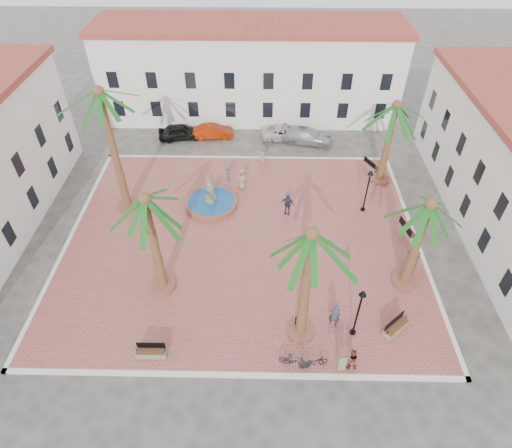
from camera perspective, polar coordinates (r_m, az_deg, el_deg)
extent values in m
plane|color=#56544F|center=(32.20, -1.78, -2.09)|extent=(120.00, 120.00, 0.00)
cube|color=#AA5550|center=(32.15, -1.78, -2.00)|extent=(26.00, 22.00, 0.15)
cube|color=silver|center=(40.77, -1.13, 8.81)|extent=(26.30, 0.30, 0.16)
cube|color=silver|center=(25.42, -2.89, -19.48)|extent=(26.30, 0.30, 0.16)
cube|color=silver|center=(34.13, 20.60, -2.15)|extent=(0.30, 22.30, 0.16)
cube|color=silver|center=(35.21, -23.43, -1.55)|extent=(0.30, 22.30, 0.16)
cube|color=white|center=(46.68, -0.81, 19.45)|extent=(30.00, 7.00, 9.00)
cube|color=#A33F34|center=(45.08, -0.87, 25.04)|extent=(30.40, 7.40, 0.50)
cube|color=black|center=(46.79, -17.75, 14.45)|extent=(1.00, 0.12, 1.60)
cube|color=black|center=(45.76, -13.14, 14.72)|extent=(1.00, 0.12, 1.60)
cube|color=black|center=(45.02, -8.34, 14.91)|extent=(1.00, 0.12, 1.60)
cube|color=black|center=(44.59, -3.41, 14.99)|extent=(1.00, 0.12, 1.60)
cube|color=black|center=(44.47, 1.58, 14.97)|extent=(1.00, 0.12, 1.60)
cube|color=black|center=(44.66, 6.57, 14.84)|extent=(1.00, 0.12, 1.60)
cube|color=black|center=(45.17, 11.46, 14.61)|extent=(1.00, 0.12, 1.60)
cube|color=black|center=(45.97, 16.21, 14.29)|extent=(1.00, 0.12, 1.60)
cube|color=black|center=(45.57, -18.55, 17.77)|extent=(1.00, 0.12, 1.60)
cube|color=black|center=(44.52, -13.76, 18.14)|extent=(1.00, 0.12, 1.60)
cube|color=black|center=(43.76, -8.74, 18.40)|extent=(1.00, 0.12, 1.60)
cube|color=black|center=(43.31, -3.58, 18.53)|extent=(1.00, 0.12, 1.60)
cube|color=black|center=(43.19, 1.66, 18.52)|extent=(1.00, 0.12, 1.60)
cube|color=black|center=(43.39, 6.89, 18.36)|extent=(1.00, 0.12, 1.60)
cube|color=black|center=(43.91, 12.01, 18.07)|extent=(1.00, 0.12, 1.60)
cube|color=black|center=(44.74, 16.96, 17.66)|extent=(1.00, 0.12, 1.60)
cube|color=black|center=(30.59, 30.52, -6.79)|extent=(0.12, 1.00, 1.60)
cube|color=black|center=(32.84, 28.18, -1.97)|extent=(0.12, 1.00, 1.60)
cube|color=black|center=(35.33, 26.16, 2.20)|extent=(0.12, 1.00, 1.60)
cube|color=black|center=(38.02, 24.41, 5.80)|extent=(0.12, 1.00, 1.60)
cube|color=black|center=(40.88, 22.89, 8.90)|extent=(0.12, 1.00, 1.60)
cube|color=black|center=(43.86, 21.54, 11.59)|extent=(0.12, 1.00, 1.60)
cube|color=black|center=(31.08, 29.92, 2.03)|extent=(0.12, 1.00, 1.60)
cube|color=black|center=(33.71, 27.67, 6.10)|extent=(0.12, 1.00, 1.60)
cube|color=black|center=(36.52, 25.73, 9.57)|extent=(0.12, 1.00, 1.60)
cube|color=black|center=(39.48, 24.05, 12.51)|extent=(0.12, 1.00, 1.60)
cube|color=black|center=(42.56, 22.57, 15.03)|extent=(0.12, 1.00, 1.60)
cube|color=black|center=(34.02, -30.09, -1.14)|extent=(0.12, 1.00, 1.60)
cube|color=black|center=(36.64, -27.65, 3.13)|extent=(0.12, 1.00, 1.60)
cube|color=black|center=(39.48, -25.54, 6.80)|extent=(0.12, 1.00, 1.60)
cube|color=black|center=(42.52, -23.69, 9.96)|extent=(0.12, 1.00, 1.60)
cube|color=black|center=(35.07, -29.19, 6.93)|extent=(0.12, 1.00, 1.60)
cube|color=black|center=(38.04, -26.86, 10.46)|extent=(0.12, 1.00, 1.60)
cube|color=black|center=(41.18, -24.85, 13.46)|extent=(0.12, 1.00, 1.60)
cylinder|color=#975341|center=(35.11, -6.00, 2.84)|extent=(4.30, 4.30, 0.41)
cylinder|color=#194C8C|center=(34.99, -6.03, 3.07)|extent=(3.79, 3.79, 0.06)
cylinder|color=gray|center=(34.98, -6.03, 3.10)|extent=(0.92, 0.92, 0.82)
cylinder|color=gray|center=(34.47, -6.12, 4.16)|extent=(0.61, 0.61, 1.23)
sphere|color=gray|center=(34.01, -6.22, 5.18)|extent=(0.45, 0.45, 0.45)
cylinder|color=#975341|center=(36.36, -16.72, 2.46)|extent=(1.70, 1.70, 0.25)
cylinder|color=brown|center=(33.58, -18.36, 8.97)|extent=(0.55, 0.55, 9.63)
sphere|color=brown|center=(31.39, -20.29, 16.31)|extent=(0.74, 0.74, 0.74)
cylinder|color=#975341|center=(29.49, -12.24, -7.92)|extent=(1.66, 1.66, 0.25)
cylinder|color=brown|center=(26.80, -13.38, -2.75)|extent=(0.54, 0.54, 7.24)
sphere|color=brown|center=(24.46, -14.70, 3.30)|extent=(0.72, 0.72, 0.72)
cylinder|color=#975341|center=(26.79, 5.93, -14.02)|extent=(1.64, 1.64, 0.25)
cylinder|color=brown|center=(23.51, 6.63, -8.40)|extent=(0.53, 0.53, 7.97)
sphere|color=brown|center=(20.62, 7.48, -1.32)|extent=(0.72, 0.72, 0.72)
cylinder|color=#975341|center=(30.77, 19.11, -7.08)|extent=(1.66, 1.66, 0.25)
cylinder|color=brown|center=(28.43, 20.61, -2.58)|extent=(0.54, 0.54, 6.51)
sphere|color=brown|center=(26.40, 22.27, 2.48)|extent=(0.73, 0.73, 0.73)
cylinder|color=#975341|center=(39.18, 16.13, 5.79)|extent=(1.68, 1.68, 0.25)
cylinder|color=brown|center=(37.29, 17.16, 10.21)|extent=(0.55, 0.55, 6.89)
sphere|color=brown|center=(35.70, 18.29, 14.88)|extent=(0.73, 0.73, 0.73)
cube|color=gray|center=(26.47, -13.75, -16.39)|extent=(1.75, 0.54, 0.39)
cube|color=#56351E|center=(26.28, -13.84, -16.13)|extent=(1.65, 0.49, 0.06)
cube|color=black|center=(26.17, -13.84, -15.43)|extent=(1.65, 0.05, 0.48)
cylinder|color=black|center=(26.39, -15.68, -15.84)|extent=(0.05, 0.05, 0.29)
cylinder|color=black|center=(26.00, -12.05, -16.13)|extent=(0.05, 0.05, 0.29)
cube|color=gray|center=(27.98, 18.13, -13.07)|extent=(1.80, 1.65, 0.42)
cube|color=#56351E|center=(27.80, 18.23, -12.79)|extent=(1.69, 1.54, 0.06)
cube|color=black|center=(27.63, 17.98, -12.17)|extent=(1.39, 1.18, 0.52)
cylinder|color=black|center=(27.19, 17.16, -13.68)|extent=(0.05, 0.05, 0.31)
cylinder|color=black|center=(28.22, 19.37, -11.62)|extent=(0.05, 0.05, 0.31)
cube|color=gray|center=(34.25, 19.47, -0.95)|extent=(1.02, 2.08, 0.44)
cube|color=#56351E|center=(34.09, 19.56, -0.63)|extent=(0.94, 1.96, 0.07)
cube|color=black|center=(33.78, 19.31, -0.32)|extent=(0.46, 1.85, 0.55)
cylinder|color=black|center=(33.43, 20.30, -1.53)|extent=(0.05, 0.05, 0.33)
cylinder|color=black|center=(34.59, 18.94, 0.56)|extent=(0.05, 0.05, 0.33)
cube|color=gray|center=(40.52, 15.05, 7.45)|extent=(1.22, 1.73, 0.37)
cube|color=#56351E|center=(40.40, 15.10, 7.70)|extent=(1.14, 1.62, 0.06)
cube|color=black|center=(40.15, 14.93, 7.93)|extent=(0.77, 1.43, 0.47)
cylinder|color=black|center=(39.86, 15.81, 7.23)|extent=(0.05, 0.05, 0.28)
cylinder|color=black|center=(40.83, 14.45, 8.41)|extent=(0.05, 0.05, 0.28)
cylinder|color=black|center=(27.31, 12.78, -13.87)|extent=(0.36, 0.36, 0.16)
cylinder|color=black|center=(25.86, 13.39, -11.60)|extent=(0.12, 0.12, 3.58)
cone|color=black|center=(24.37, 14.10, -8.88)|extent=(0.44, 0.44, 0.40)
sphere|color=beige|center=(24.48, 14.04, -9.10)|extent=(0.24, 0.24, 0.24)
cylinder|color=black|center=(35.53, 14.05, 1.91)|extent=(0.35, 0.35, 0.15)
cylinder|color=black|center=(34.47, 14.52, 4.14)|extent=(0.12, 0.12, 3.46)
cone|color=black|center=(33.39, 15.07, 6.67)|extent=(0.42, 0.42, 0.38)
sphere|color=beige|center=(33.47, 15.02, 6.47)|extent=(0.23, 0.23, 0.23)
cube|color=gray|center=(25.41, 11.37, -17.33)|extent=(0.49, 0.49, 1.43)
cube|color=#975341|center=(24.76, 11.62, -16.42)|extent=(0.61, 0.61, 0.11)
cube|color=gray|center=(39.87, 0.94, 9.13)|extent=(0.44, 0.44, 1.22)
cube|color=#975341|center=(39.52, 0.95, 9.93)|extent=(0.55, 0.55, 0.09)
cube|color=gray|center=(31.51, 19.67, -4.24)|extent=(0.50, 0.50, 1.43)
cube|color=#975341|center=(30.99, 20.00, -3.25)|extent=(0.63, 0.63, 0.11)
cylinder|color=black|center=(26.84, 5.63, -12.86)|extent=(0.39, 0.39, 0.76)
imported|color=#363B50|center=(26.75, 10.42, -11.81)|extent=(0.77, 0.59, 1.90)
imported|color=black|center=(25.41, 7.69, -17.76)|extent=(1.78, 0.98, 0.89)
imported|color=maroon|center=(25.43, 12.60, -17.18)|extent=(0.78, 0.61, 1.60)
imported|color=black|center=(25.21, 5.16, -17.68)|extent=(1.89, 0.90, 1.09)
imported|color=#957C59|center=(36.24, -1.88, 5.98)|extent=(1.05, 0.83, 1.89)
imported|color=#2C324E|center=(33.71, 4.20, 2.66)|extent=(1.19, 0.81, 1.87)
imported|color=#4F4F54|center=(37.28, -3.71, 6.80)|extent=(0.89, 1.18, 1.61)
imported|color=gray|center=(31.33, 20.41, -4.53)|extent=(0.85, 1.60, 1.64)
imported|color=black|center=(44.21, -10.01, 12.02)|extent=(4.63, 2.56, 1.49)
imported|color=#9C1D00|center=(43.99, -5.79, 12.16)|extent=(4.08, 1.70, 1.31)
imported|color=#ABABB4|center=(43.18, 6.85, 11.57)|extent=(5.35, 3.00, 1.46)
imported|color=silver|center=(43.77, 3.85, 12.11)|extent=(4.88, 2.66, 1.30)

